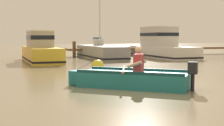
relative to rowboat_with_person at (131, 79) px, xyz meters
The scene contains 7 objects.
ground_plane 0.36m from the rowboat_with_person, 58.32° to the right, with size 120.00×120.00×0.00m, color #7A6B4C.
wooden_dock 17.22m from the rowboat_with_person, 60.42° to the left, with size 14.94×1.64×1.21m.
rowboat_with_person is the anchor object (origin of this frame).
moored_boat_yellow 11.16m from the rowboat_with_person, 96.49° to the left, with size 1.90×5.77×1.85m.
moored_boat_grey 13.04m from the rowboat_with_person, 76.96° to the left, with size 1.91×6.46×4.47m.
moored_boat_white 14.44m from the rowboat_with_person, 59.14° to the left, with size 2.35×6.73×2.22m.
mooring_buoy 4.20m from the rowboat_with_person, 86.75° to the left, with size 0.51×0.51×0.51m, color yellow.
Camera 1 is at (-3.62, -8.27, 1.43)m, focal length 51.87 mm.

